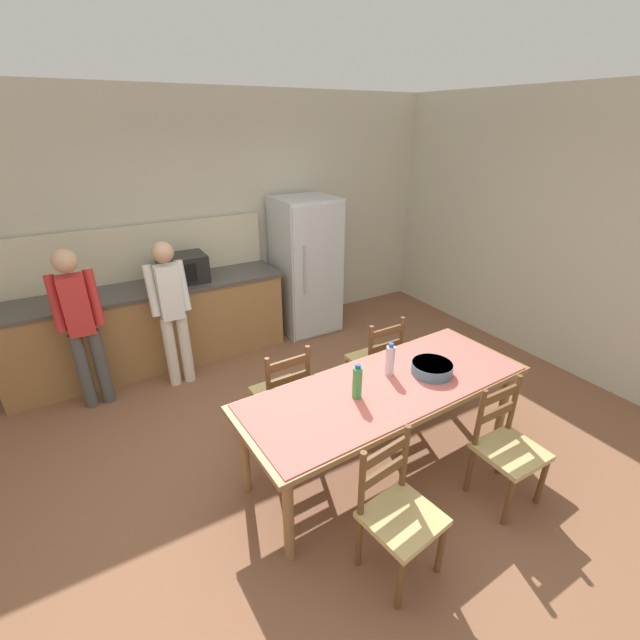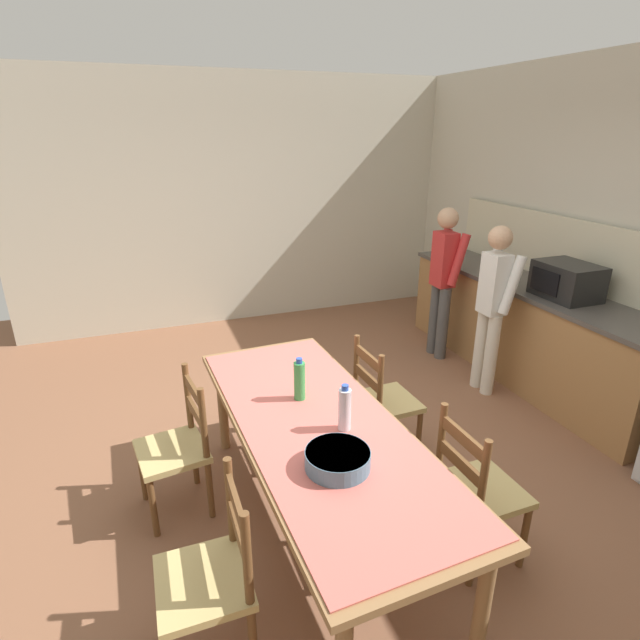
# 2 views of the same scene
# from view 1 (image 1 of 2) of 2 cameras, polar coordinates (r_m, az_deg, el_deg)

# --- Properties ---
(ground_plane) EXTENTS (8.32, 8.32, 0.00)m
(ground_plane) POSITION_cam_1_polar(r_m,az_deg,el_deg) (3.74, -2.18, -17.92)
(ground_plane) COLOR brown
(wall_back) EXTENTS (6.52, 0.12, 2.90)m
(wall_back) POSITION_cam_1_polar(r_m,az_deg,el_deg) (5.36, -16.32, 12.22)
(wall_back) COLOR beige
(wall_back) RESTS_ON ground
(wall_right) EXTENTS (0.12, 5.20, 2.90)m
(wall_right) POSITION_cam_1_polar(r_m,az_deg,el_deg) (5.25, 31.18, 9.38)
(wall_right) COLOR beige
(wall_right) RESTS_ON ground
(kitchen_counter) EXTENTS (2.96, 0.66, 0.93)m
(kitchen_counter) POSITION_cam_1_polar(r_m,az_deg,el_deg) (5.14, -21.49, -0.76)
(kitchen_counter) COLOR #9E7042
(kitchen_counter) RESTS_ON ground
(counter_splashback) EXTENTS (2.92, 0.03, 0.60)m
(counter_splashback) POSITION_cam_1_polar(r_m,az_deg,el_deg) (5.18, -23.41, 8.17)
(counter_splashback) COLOR beige
(counter_splashback) RESTS_ON kitchen_counter
(refrigerator) EXTENTS (0.73, 0.73, 1.72)m
(refrigerator) POSITION_cam_1_polar(r_m,az_deg,el_deg) (5.51, -1.88, 7.17)
(refrigerator) COLOR silver
(refrigerator) RESTS_ON ground
(microwave) EXTENTS (0.50, 0.39, 0.30)m
(microwave) POSITION_cam_1_polar(r_m,az_deg,el_deg) (4.96, -17.84, 6.55)
(microwave) COLOR black
(microwave) RESTS_ON kitchen_counter
(dining_table) EXTENTS (2.33, 0.97, 0.75)m
(dining_table) POSITION_cam_1_polar(r_m,az_deg,el_deg) (3.32, 8.83, -9.57)
(dining_table) COLOR olive
(dining_table) RESTS_ON ground
(bottle_near_centre) EXTENTS (0.07, 0.07, 0.27)m
(bottle_near_centre) POSITION_cam_1_polar(r_m,az_deg,el_deg) (3.06, 4.99, -8.27)
(bottle_near_centre) COLOR green
(bottle_near_centre) RESTS_ON dining_table
(bottle_off_centre) EXTENTS (0.07, 0.07, 0.27)m
(bottle_off_centre) POSITION_cam_1_polar(r_m,az_deg,el_deg) (3.35, 9.32, -5.29)
(bottle_off_centre) COLOR silver
(bottle_off_centre) RESTS_ON dining_table
(serving_bowl) EXTENTS (0.32, 0.32, 0.09)m
(serving_bowl) POSITION_cam_1_polar(r_m,az_deg,el_deg) (3.47, 14.70, -6.16)
(serving_bowl) COLOR slate
(serving_bowl) RESTS_ON dining_table
(chair_side_near_left) EXTENTS (0.47, 0.45, 0.91)m
(chair_side_near_left) POSITION_cam_1_polar(r_m,az_deg,el_deg) (2.82, 10.33, -23.96)
(chair_side_near_left) COLOR brown
(chair_side_near_left) RESTS_ON ground
(chair_side_near_right) EXTENTS (0.42, 0.40, 0.91)m
(chair_side_near_right) POSITION_cam_1_polar(r_m,az_deg,el_deg) (3.44, 23.63, -15.26)
(chair_side_near_right) COLOR brown
(chair_side_near_right) RESTS_ON ground
(chair_side_far_right) EXTENTS (0.43, 0.41, 0.91)m
(chair_side_far_right) POSITION_cam_1_polar(r_m,az_deg,el_deg) (4.20, 7.44, -5.35)
(chair_side_far_right) COLOR brown
(chair_side_far_right) RESTS_ON ground
(chair_side_far_left) EXTENTS (0.43, 0.41, 0.91)m
(chair_side_far_left) POSITION_cam_1_polar(r_m,az_deg,el_deg) (3.71, -5.08, -9.76)
(chair_side_far_left) COLOR brown
(chair_side_far_left) RESTS_ON ground
(person_at_sink) EXTENTS (0.39, 0.27, 1.57)m
(person_at_sink) POSITION_cam_1_polar(r_m,az_deg,el_deg) (4.47, -29.29, -0.27)
(person_at_sink) COLOR #4C4C4C
(person_at_sink) RESTS_ON ground
(person_at_counter) EXTENTS (0.38, 0.27, 1.53)m
(person_at_counter) POSITION_cam_1_polar(r_m,az_deg,el_deg) (4.51, -19.19, 1.58)
(person_at_counter) COLOR silver
(person_at_counter) RESTS_ON ground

